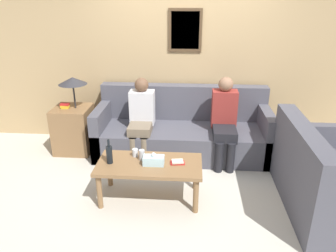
{
  "coord_description": "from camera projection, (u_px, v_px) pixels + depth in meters",
  "views": [
    {
      "loc": [
        0.12,
        -3.84,
        2.22
      ],
      "look_at": [
        -0.16,
        -0.09,
        0.66
      ],
      "focal_mm": 35.0,
      "sensor_mm": 36.0,
      "label": 1
    }
  ],
  "objects": [
    {
      "name": "ground_plane",
      "position": [
        181.0,
        170.0,
        4.39
      ],
      "size": [
        16.0,
        16.0,
        0.0
      ],
      "primitive_type": "plane",
      "color": "beige"
    },
    {
      "name": "wall_back",
      "position": [
        185.0,
        58.0,
        4.85
      ],
      "size": [
        9.0,
        0.08,
        2.6
      ],
      "color": "tan",
      "rests_on": "ground_plane"
    },
    {
      "name": "couch_main",
      "position": [
        182.0,
        132.0,
        4.79
      ],
      "size": [
        2.46,
        0.93,
        0.93
      ],
      "color": "#4C4C56",
      "rests_on": "ground_plane"
    },
    {
      "name": "couch_side",
      "position": [
        325.0,
        182.0,
        3.52
      ],
      "size": [
        0.93,
        1.55,
        0.93
      ],
      "rotation": [
        0.0,
        0.0,
        1.57
      ],
      "color": "#4C4C56",
      "rests_on": "ground_plane"
    },
    {
      "name": "coffee_table",
      "position": [
        149.0,
        168.0,
        3.65
      ],
      "size": [
        1.16,
        0.58,
        0.45
      ],
      "color": "olive",
      "rests_on": "ground_plane"
    },
    {
      "name": "side_table_with_lamp",
      "position": [
        74.0,
        126.0,
        4.79
      ],
      "size": [
        0.52,
        0.52,
        1.12
      ],
      "color": "olive",
      "rests_on": "ground_plane"
    },
    {
      "name": "wine_bottle",
      "position": [
        109.0,
        154.0,
        3.59
      ],
      "size": [
        0.07,
        0.07,
        0.29
      ],
      "color": "black",
      "rests_on": "coffee_table"
    },
    {
      "name": "drinking_glass",
      "position": [
        135.0,
        153.0,
        3.76
      ],
      "size": [
        0.07,
        0.07,
        0.09
      ],
      "color": "silver",
      "rests_on": "coffee_table"
    },
    {
      "name": "book_stack",
      "position": [
        178.0,
        162.0,
        3.61
      ],
      "size": [
        0.16,
        0.12,
        0.04
      ],
      "color": "red",
      "rests_on": "coffee_table"
    },
    {
      "name": "soda_can",
      "position": [
        142.0,
        155.0,
        3.68
      ],
      "size": [
        0.07,
        0.07,
        0.12
      ],
      "color": "#BCBCC1",
      "rests_on": "coffee_table"
    },
    {
      "name": "tissue_box",
      "position": [
        154.0,
        160.0,
        3.58
      ],
      "size": [
        0.23,
        0.12,
        0.14
      ],
      "color": "silver",
      "rests_on": "coffee_table"
    },
    {
      "name": "person_left",
      "position": [
        141.0,
        116.0,
        4.54
      ],
      "size": [
        0.34,
        0.58,
        1.12
      ],
      "color": "#756651",
      "rests_on": "ground_plane"
    },
    {
      "name": "person_right",
      "position": [
        224.0,
        119.0,
        4.43
      ],
      "size": [
        0.34,
        0.63,
        1.16
      ],
      "color": "black",
      "rests_on": "ground_plane"
    }
  ]
}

